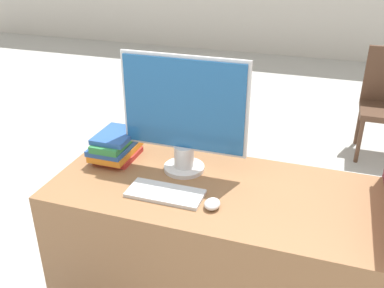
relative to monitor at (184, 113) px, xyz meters
name	(u,v)px	position (x,y,z in m)	size (l,w,h in m)	color
desk	(211,254)	(0.17, -0.11, -0.67)	(1.44, 0.67, 0.76)	#8C603D
monitor	(184,113)	(0.00, 0.00, 0.00)	(0.59, 0.19, 0.55)	silver
keyboard	(165,193)	(0.00, -0.23, -0.28)	(0.33, 0.15, 0.02)	silver
mouse	(212,204)	(0.21, -0.26, -0.27)	(0.07, 0.08, 0.04)	silver
book_stack	(116,146)	(-0.36, 0.00, -0.22)	(0.19, 0.28, 0.14)	#B72D28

